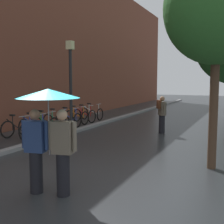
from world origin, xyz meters
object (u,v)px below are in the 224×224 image
(parked_bicycle_1, at_px, (34,127))
(parked_bicycle_4, at_px, (69,119))
(parked_bicycle_0, at_px, (17,130))
(parked_bicycle_6, at_px, (84,115))
(parked_bicycle_5, at_px, (77,117))
(parked_bicycle_2, at_px, (45,124))
(street_tree_0, at_px, (217,8))
(parked_bicycle_3, at_px, (56,121))
(couple_under_umbrella, at_px, (49,122))
(street_lamp_post, at_px, (71,81))
(pedestrian_walking_midground, at_px, (162,114))
(parked_bicycle_7, at_px, (92,113))

(parked_bicycle_1, bearing_deg, parked_bicycle_4, 91.32)
(parked_bicycle_0, height_order, parked_bicycle_6, same)
(parked_bicycle_5, xyz_separation_m, parked_bicycle_6, (0.03, 0.72, 0.00))
(parked_bicycle_2, bearing_deg, street_tree_0, -18.17)
(parked_bicycle_3, distance_m, couple_under_umbrella, 7.87)
(street_tree_0, relative_size, parked_bicycle_6, 4.63)
(parked_bicycle_0, relative_size, parked_bicycle_6, 0.98)
(street_lamp_post, bearing_deg, street_tree_0, -17.72)
(couple_under_umbrella, bearing_deg, parked_bicycle_0, 139.46)
(parked_bicycle_1, bearing_deg, parked_bicycle_6, 91.73)
(parked_bicycle_2, relative_size, street_lamp_post, 0.30)
(parked_bicycle_2, bearing_deg, parked_bicycle_0, -90.15)
(couple_under_umbrella, bearing_deg, pedestrian_walking_midground, 88.15)
(pedestrian_walking_midground, bearing_deg, parked_bicycle_5, 171.69)
(street_lamp_post, bearing_deg, parked_bicycle_3, 140.18)
(street_tree_0, bearing_deg, street_lamp_post, 162.28)
(parked_bicycle_5, bearing_deg, street_tree_0, -34.84)
(parked_bicycle_7, bearing_deg, parked_bicycle_4, -87.29)
(parked_bicycle_7, xyz_separation_m, street_lamp_post, (1.82, -4.98, 1.84))
(parked_bicycle_7, bearing_deg, couple_under_umbrella, -65.59)
(parked_bicycle_0, relative_size, pedestrian_walking_midground, 0.72)
(pedestrian_walking_midground, bearing_deg, couple_under_umbrella, -91.85)
(parked_bicycle_0, relative_size, couple_under_umbrella, 0.55)
(parked_bicycle_4, bearing_deg, parked_bicycle_2, -92.76)
(street_tree_0, distance_m, parked_bicycle_5, 9.48)
(couple_under_umbrella, distance_m, pedestrian_walking_midground, 7.48)
(parked_bicycle_1, height_order, parked_bicycle_2, same)
(parked_bicycle_3, xyz_separation_m, parked_bicycle_7, (0.02, 3.45, 0.00))
(street_lamp_post, bearing_deg, parked_bicycle_7, 110.10)
(parked_bicycle_1, bearing_deg, street_tree_0, -11.94)
(parked_bicycle_4, xyz_separation_m, pedestrian_walking_midground, (4.58, 0.23, 0.47))
(parked_bicycle_0, distance_m, parked_bicycle_6, 5.07)
(parked_bicycle_5, relative_size, parked_bicycle_6, 0.97)
(parked_bicycle_6, bearing_deg, couple_under_umbrella, -63.54)
(parked_bicycle_7, xyz_separation_m, pedestrian_walking_midground, (4.70, -2.38, 0.47))
(parked_bicycle_5, bearing_deg, pedestrian_walking_midground, -8.31)
(parked_bicycle_2, relative_size, couple_under_umbrella, 0.54)
(couple_under_umbrella, bearing_deg, street_lamp_post, 118.54)
(parked_bicycle_1, distance_m, couple_under_umbrella, 6.39)
(parked_bicycle_4, bearing_deg, parked_bicycle_5, 96.41)
(couple_under_umbrella, bearing_deg, parked_bicycle_6, 116.46)
(parked_bicycle_6, height_order, couple_under_umbrella, couple_under_umbrella)
(parked_bicycle_1, bearing_deg, parked_bicycle_2, 99.40)
(parked_bicycle_4, distance_m, parked_bicycle_6, 1.63)
(parked_bicycle_0, distance_m, parked_bicycle_5, 4.35)
(parked_bicycle_3, bearing_deg, parked_bicycle_6, 88.35)
(parked_bicycle_2, height_order, parked_bicycle_6, same)
(street_tree_0, xyz_separation_m, parked_bicycle_2, (-7.17, 2.35, -3.63))
(parked_bicycle_2, height_order, couple_under_umbrella, couple_under_umbrella)
(pedestrian_walking_midground, bearing_deg, street_lamp_post, -137.97)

